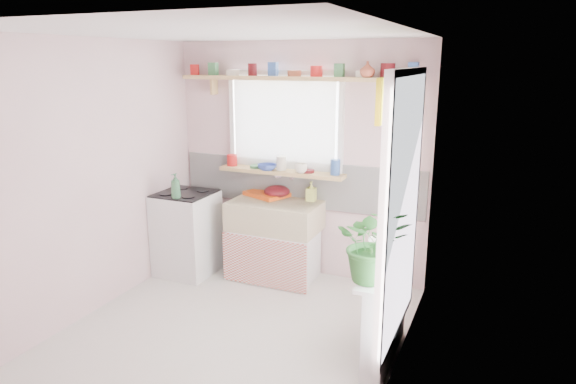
% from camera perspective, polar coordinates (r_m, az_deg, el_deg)
% --- Properties ---
extents(room, '(3.20, 3.20, 3.20)m').
position_cam_1_polar(room, '(4.58, 5.38, 2.69)').
color(room, silver).
rests_on(room, ground).
extents(sink_unit, '(0.95, 0.65, 1.11)m').
position_cam_1_polar(sink_unit, '(5.52, -1.50, -5.34)').
color(sink_unit, white).
rests_on(sink_unit, ground).
extents(cooker, '(0.58, 0.58, 0.93)m').
position_cam_1_polar(cooker, '(5.76, -11.18, -4.46)').
color(cooker, white).
rests_on(cooker, ground).
extents(radiator_ledge, '(0.22, 0.95, 0.78)m').
position_cam_1_polar(radiator_ledge, '(4.15, 10.76, -13.11)').
color(radiator_ledge, white).
rests_on(radiator_ledge, ground).
extents(windowsill, '(1.40, 0.22, 0.04)m').
position_cam_1_polar(windowsill, '(5.48, -0.73, 2.25)').
color(windowsill, '#D9B46F').
rests_on(windowsill, room).
extents(pine_shelf, '(2.52, 0.24, 0.04)m').
position_cam_1_polar(pine_shelf, '(5.29, 0.71, 12.52)').
color(pine_shelf, '#D9B46F').
rests_on(pine_shelf, room).
extents(shelf_crockery, '(2.47, 0.11, 0.12)m').
position_cam_1_polar(shelf_crockery, '(5.29, 0.71, 13.33)').
color(shelf_crockery, red).
rests_on(shelf_crockery, pine_shelf).
extents(sill_crockery, '(1.35, 0.11, 0.12)m').
position_cam_1_polar(sill_crockery, '(5.47, -0.73, 3.04)').
color(sill_crockery, red).
rests_on(sill_crockery, windowsill).
extents(dish_tray, '(0.53, 0.47, 0.04)m').
position_cam_1_polar(dish_tray, '(5.64, -2.37, -0.21)').
color(dish_tray, '#E75414').
rests_on(dish_tray, sink_unit).
extents(colander, '(0.37, 0.37, 0.13)m').
position_cam_1_polar(colander, '(5.57, -1.23, 0.06)').
color(colander, '#540E15').
rests_on(colander, sink_unit).
extents(jade_plant, '(0.62, 0.57, 0.56)m').
position_cam_1_polar(jade_plant, '(3.66, 9.44, -5.65)').
color(jade_plant, '#2A6729').
rests_on(jade_plant, radiator_ledge).
extents(fruit_bowl, '(0.41, 0.41, 0.08)m').
position_cam_1_polar(fruit_bowl, '(4.34, 10.98, -5.89)').
color(fruit_bowl, silver).
rests_on(fruit_bowl, radiator_ledge).
extents(herb_pot, '(0.14, 0.12, 0.23)m').
position_cam_1_polar(herb_pot, '(3.73, 8.88, -7.96)').
color(herb_pot, '#386C2B').
rests_on(herb_pot, radiator_ledge).
extents(soap_bottle_sink, '(0.09, 0.10, 0.21)m').
position_cam_1_polar(soap_bottle_sink, '(5.42, 2.59, 0.07)').
color(soap_bottle_sink, '#CBD55E').
rests_on(soap_bottle_sink, sink_unit).
extents(sill_cup, '(0.15, 0.15, 0.10)m').
position_cam_1_polar(sill_cup, '(5.32, 1.46, 2.64)').
color(sill_cup, '#EDE5CD').
rests_on(sill_cup, windowsill).
extents(sill_bowl, '(0.22, 0.22, 0.06)m').
position_cam_1_polar(sill_bowl, '(5.48, -2.34, 2.78)').
color(sill_bowl, '#324AA3').
rests_on(sill_bowl, windowsill).
extents(shelf_vase, '(0.19, 0.19, 0.15)m').
position_cam_1_polar(shelf_vase, '(4.99, 8.82, 13.31)').
color(shelf_vase, '#B15036').
rests_on(shelf_vase, pine_shelf).
extents(cooker_bottle, '(0.12, 0.12, 0.26)m').
position_cam_1_polar(cooker_bottle, '(5.40, -12.38, 0.67)').
color(cooker_bottle, '#387148').
rests_on(cooker_bottle, cooker).
extents(fruit, '(0.20, 0.14, 0.10)m').
position_cam_1_polar(fruit, '(4.32, 11.11, -5.11)').
color(fruit, orange).
rests_on(fruit, fruit_bowl).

